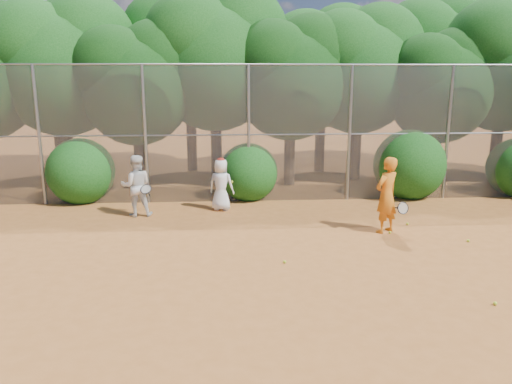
{
  "coord_description": "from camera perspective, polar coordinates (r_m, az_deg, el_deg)",
  "views": [
    {
      "loc": [
        -1.69,
        -8.59,
        3.73
      ],
      "look_at": [
        -1.0,
        2.5,
        1.1
      ],
      "focal_mm": 35.0,
      "sensor_mm": 36.0,
      "label": 1
    }
  ],
  "objects": [
    {
      "name": "ground",
      "position": [
        9.51,
        7.06,
        -9.87
      ],
      "size": [
        80.0,
        80.0,
        0.0
      ],
      "primitive_type": "plane",
      "color": "#A45B25",
      "rests_on": "ground"
    },
    {
      "name": "fence_back",
      "position": [
        14.77,
        2.59,
        6.78
      ],
      "size": [
        20.05,
        0.09,
        4.03
      ],
      "color": "gray",
      "rests_on": "ground"
    },
    {
      "name": "tree_1",
      "position": [
        17.92,
        -21.23,
        13.83
      ],
      "size": [
        4.64,
        4.03,
        6.35
      ],
      "color": "black",
      "rests_on": "ground"
    },
    {
      "name": "tree_2",
      "position": [
        16.66,
        -13.41,
        12.46
      ],
      "size": [
        3.99,
        3.47,
        5.47
      ],
      "color": "black",
      "rests_on": "ground"
    },
    {
      "name": "tree_3",
      "position": [
        17.45,
        -4.53,
        15.46
      ],
      "size": [
        4.89,
        4.26,
        6.7
      ],
      "color": "black",
      "rests_on": "ground"
    },
    {
      "name": "tree_4",
      "position": [
        16.97,
        4.15,
        13.37
      ],
      "size": [
        4.19,
        3.64,
        5.73
      ],
      "color": "black",
      "rests_on": "ground"
    },
    {
      "name": "tree_5",
      "position": [
        18.26,
        11.88,
        14.04
      ],
      "size": [
        4.51,
        3.92,
        6.17
      ],
      "color": "black",
      "rests_on": "ground"
    },
    {
      "name": "tree_6",
      "position": [
        18.13,
        20.42,
        11.67
      ],
      "size": [
        3.86,
        3.36,
        5.29
      ],
      "color": "black",
      "rests_on": "ground"
    },
    {
      "name": "tree_7",
      "position": [
        19.81,
        26.74,
        13.53
      ],
      "size": [
        4.77,
        4.14,
        6.53
      ],
      "color": "black",
      "rests_on": "ground"
    },
    {
      "name": "tree_9",
      "position": [
        20.42,
        -22.06,
        14.08
      ],
      "size": [
        4.83,
        4.2,
        6.62
      ],
      "color": "black",
      "rests_on": "ground"
    },
    {
      "name": "tree_10",
      "position": [
        19.69,
        -7.46,
        15.82
      ],
      "size": [
        5.15,
        4.48,
        7.06
      ],
      "color": "black",
      "rests_on": "ground"
    },
    {
      "name": "tree_11",
      "position": [
        19.6,
        7.72,
        14.46
      ],
      "size": [
        4.64,
        4.03,
        6.35
      ],
      "color": "black",
      "rests_on": "ground"
    },
    {
      "name": "tree_12",
      "position": [
        21.5,
        19.7,
        14.65
      ],
      "size": [
        5.02,
        4.37,
        6.88
      ],
      "color": "black",
      "rests_on": "ground"
    },
    {
      "name": "bush_0",
      "position": [
        15.74,
        -19.41,
        2.56
      ],
      "size": [
        2.0,
        2.0,
        2.0
      ],
      "primitive_type": "sphere",
      "color": "#114712",
      "rests_on": "ground"
    },
    {
      "name": "bush_1",
      "position": [
        15.17,
        -0.89,
        2.56
      ],
      "size": [
        1.8,
        1.8,
        1.8
      ],
      "primitive_type": "sphere",
      "color": "#114712",
      "rests_on": "ground"
    },
    {
      "name": "bush_2",
      "position": [
        16.15,
        17.15,
        3.35
      ],
      "size": [
        2.2,
        2.2,
        2.2
      ],
      "primitive_type": "sphere",
      "color": "#114712",
      "rests_on": "ground"
    },
    {
      "name": "player_yellow",
      "position": [
        12.28,
        14.7,
        -0.35
      ],
      "size": [
        0.91,
        0.74,
        1.84
      ],
      "rotation": [
        0.0,
        0.0,
        3.74
      ],
      "color": "orange",
      "rests_on": "ground"
    },
    {
      "name": "player_teen",
      "position": [
        13.92,
        -4.0,
        0.88
      ],
      "size": [
        0.83,
        0.68,
        1.49
      ],
      "rotation": [
        0.0,
        0.0,
        2.79
      ],
      "color": "white",
      "rests_on": "ground"
    },
    {
      "name": "player_white",
      "position": [
        13.69,
        -13.53,
        0.7
      ],
      "size": [
        0.92,
        0.82,
        1.65
      ],
      "rotation": [
        0.0,
        0.0,
        3.29
      ],
      "color": "silver",
      "rests_on": "ground"
    },
    {
      "name": "ball_0",
      "position": [
        12.39,
        23.08,
        -5.15
      ],
      "size": [
        0.07,
        0.07,
        0.07
      ],
      "primitive_type": "sphere",
      "color": "#B9D126",
      "rests_on": "ground"
    },
    {
      "name": "ball_1",
      "position": [
        12.42,
        15.05,
        -4.47
      ],
      "size": [
        0.07,
        0.07,
        0.07
      ],
      "primitive_type": "sphere",
      "color": "#B9D126",
      "rests_on": "ground"
    },
    {
      "name": "ball_2",
      "position": [
        9.33,
        25.65,
        -11.4
      ],
      "size": [
        0.07,
        0.07,
        0.07
      ],
      "primitive_type": "sphere",
      "color": "#B9D126",
      "rests_on": "ground"
    },
    {
      "name": "ball_4",
      "position": [
        10.19,
        3.28,
        -7.97
      ],
      "size": [
        0.07,
        0.07,
        0.07
      ],
      "primitive_type": "sphere",
      "color": "#B9D126",
      "rests_on": "ground"
    },
    {
      "name": "ball_5",
      "position": [
        13.24,
        16.93,
        -3.49
      ],
      "size": [
        0.07,
        0.07,
        0.07
      ],
      "primitive_type": "sphere",
      "color": "#B9D126",
      "rests_on": "ground"
    }
  ]
}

